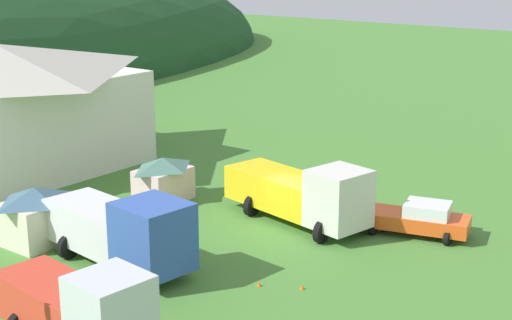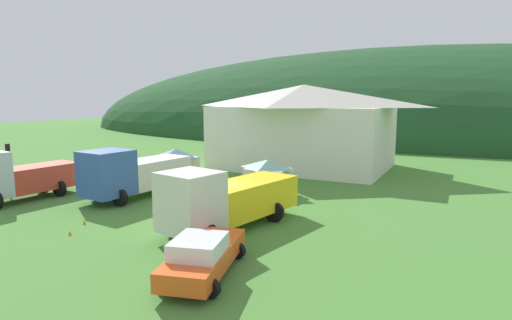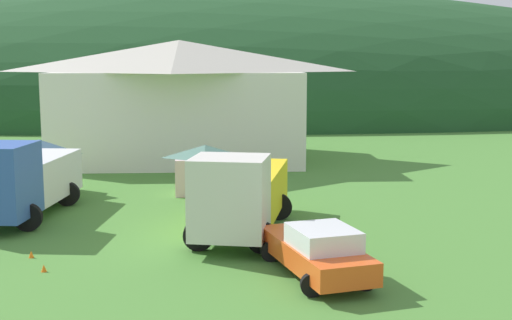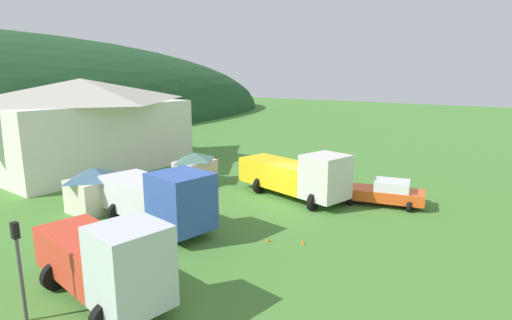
{
  "view_description": "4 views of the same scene",
  "coord_description": "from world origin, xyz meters",
  "views": [
    {
      "loc": [
        -29.53,
        -20.6,
        13.46
      ],
      "look_at": [
        2.8,
        4.07,
        2.19
      ],
      "focal_mm": 53.73,
      "sensor_mm": 36.0,
      "label": 1
    },
    {
      "loc": [
        11.68,
        -18.13,
        6.75
      ],
      "look_at": [
        -0.55,
        5.83,
        2.7
      ],
      "focal_mm": 29.23,
      "sensor_mm": 36.0,
      "label": 2
    },
    {
      "loc": [
        0.02,
        -25.71,
        6.65
      ],
      "look_at": [
        1.63,
        3.07,
        2.38
      ],
      "focal_mm": 47.49,
      "sensor_mm": 36.0,
      "label": 3
    },
    {
      "loc": [
        -21.96,
        -14.15,
        8.26
      ],
      "look_at": [
        3.24,
        4.91,
        1.59
      ],
      "focal_mm": 28.38,
      "sensor_mm": 36.0,
      "label": 4
    }
  ],
  "objects": [
    {
      "name": "service_pickup_orange",
      "position": [
        3.03,
        -5.59,
        0.83
      ],
      "size": [
        3.21,
        5.57,
        1.66
      ],
      "rotation": [
        0.0,
        0.0,
        -1.31
      ],
      "color": "#EB551C",
      "rests_on": "ground"
    },
    {
      "name": "box_truck_blue",
      "position": [
        -8.36,
        2.72,
        1.74
      ],
      "size": [
        3.87,
        8.09,
        3.43
      ],
      "rotation": [
        0.0,
        0.0,
        -1.68
      ],
      "color": "#3356AD",
      "rests_on": "ground"
    },
    {
      "name": "play_shed_pink",
      "position": [
        -0.65,
        7.85,
        1.27
      ],
      "size": [
        3.13,
        2.28,
        2.46
      ],
      "color": "beige",
      "rests_on": "ground"
    },
    {
      "name": "play_shed_cream",
      "position": [
        -8.88,
        8.15,
        1.42
      ],
      "size": [
        3.01,
        2.68,
        2.75
      ],
      "color": "beige",
      "rests_on": "ground"
    },
    {
      "name": "traffic_cone_near_pickup",
      "position": [
        -5.55,
        -4.67,
        0.0
      ],
      "size": [
        0.36,
        0.36,
        0.48
      ],
      "primitive_type": "cone",
      "color": "orange",
      "rests_on": "ground"
    },
    {
      "name": "traffic_cone_mid_row",
      "position": [
        -6.36,
        -3.09,
        0.0
      ],
      "size": [
        0.36,
        0.36,
        0.5
      ],
      "primitive_type": "cone",
      "color": "orange",
      "rests_on": "ground"
    },
    {
      "name": "forested_hill_backdrop",
      "position": [
        0.0,
        64.1,
        0.0
      ],
      "size": [
        142.0,
        60.0,
        31.47
      ],
      "primitive_type": "ellipsoid",
      "color": "#1E4723",
      "rests_on": "ground"
    },
    {
      "name": "ground_plane",
      "position": [
        0.0,
        0.0,
        0.0
      ],
      "size": [
        200.0,
        200.0,
        0.0
      ],
      "primitive_type": "plane",
      "color": "#477F33"
    },
    {
      "name": "depot_building",
      "position": [
        -2.53,
        19.81,
        4.1
      ],
      "size": [
        16.84,
        12.05,
        7.96
      ],
      "color": "white",
      "rests_on": "ground"
    },
    {
      "name": "flatbed_truck_yellow",
      "position": [
        0.88,
        -0.39,
        1.64
      ],
      "size": [
        4.35,
        8.67,
        3.36
      ],
      "rotation": [
        0.0,
        0.0,
        -1.77
      ],
      "color": "silver",
      "rests_on": "ground"
    }
  ]
}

